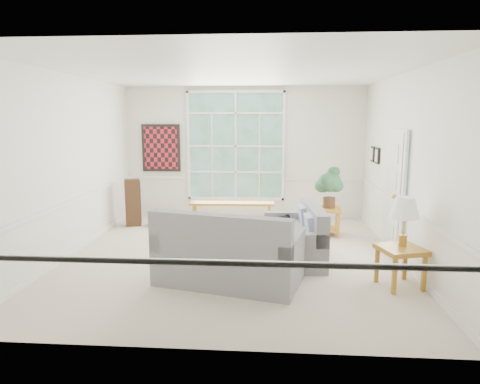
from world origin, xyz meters
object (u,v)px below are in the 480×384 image
loveseat_right (293,232)px  coffee_table (231,241)px  loveseat_front (229,246)px  end_table (326,221)px  side_table (400,267)px

loveseat_right → coffee_table: (-1.04, 0.16, -0.23)m
loveseat_front → end_table: size_ratio=3.55×
loveseat_right → side_table: 1.79m
loveseat_right → end_table: bearing=60.0°
end_table → loveseat_right: bearing=-115.5°
coffee_table → end_table: 2.24m
loveseat_right → end_table: 1.71m
coffee_table → side_table: bearing=-25.4°
coffee_table → end_table: size_ratio=2.11×
loveseat_right → end_table: (0.73, 1.53, -0.17)m
loveseat_front → side_table: size_ratio=3.48×
loveseat_right → coffee_table: bearing=166.8°
end_table → side_table: (0.66, -2.64, 0.01)m
side_table → coffee_table: bearing=152.4°
loveseat_front → end_table: bearing=71.7°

